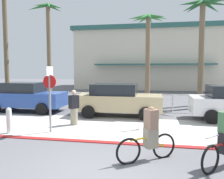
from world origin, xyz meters
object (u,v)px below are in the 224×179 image
(bollard_1, at_px, (9,120))
(palm_tree_0, at_px, (5,23))
(palm_tree_1, at_px, (48,31))
(cyclist_yellow_0, at_px, (149,135))
(palm_tree_2, at_px, (148,33))
(palm_tree_3, at_px, (202,24))
(car_tan_2, at_px, (118,100))
(car_blue_1, at_px, (26,97))
(pedestrian_1, at_px, (74,109))
(stop_sign_bike_lane, at_px, (50,90))

(bollard_1, bearing_deg, palm_tree_0, 124.64)
(palm_tree_1, relative_size, cyclist_yellow_0, 5.16)
(palm_tree_2, height_order, palm_tree_3, palm_tree_3)
(palm_tree_0, relative_size, palm_tree_3, 1.26)
(car_tan_2, xyz_separation_m, cyclist_yellow_0, (1.76, -5.78, -0.18))
(palm_tree_2, height_order, cyclist_yellow_0, palm_tree_2)
(palm_tree_0, xyz_separation_m, palm_tree_3, (15.06, -0.71, -0.74))
(palm_tree_3, xyz_separation_m, car_tan_2, (-4.91, -4.76, -4.61))
(palm_tree_0, height_order, palm_tree_1, palm_tree_0)
(palm_tree_0, xyz_separation_m, car_blue_1, (4.64, -5.08, -5.34))
(palm_tree_0, bearing_deg, pedestrian_1, -42.34)
(car_blue_1, height_order, cyclist_yellow_0, car_blue_1)
(palm_tree_1, distance_m, palm_tree_3, 12.16)
(stop_sign_bike_lane, relative_size, palm_tree_1, 0.32)
(bollard_1, xyz_separation_m, palm_tree_3, (8.46, 8.84, 4.96))
(palm_tree_0, xyz_separation_m, car_tan_2, (10.15, -5.47, -5.34))
(palm_tree_1, distance_m, pedestrian_1, 11.76)
(palm_tree_2, relative_size, cyclist_yellow_0, 4.37)
(stop_sign_bike_lane, xyz_separation_m, cyclist_yellow_0, (3.84, -2.14, -0.98))
(stop_sign_bike_lane, relative_size, cyclist_yellow_0, 1.65)
(car_tan_2, height_order, pedestrian_1, car_tan_2)
(bollard_1, height_order, palm_tree_1, palm_tree_1)
(palm_tree_0, relative_size, car_tan_2, 2.03)
(stop_sign_bike_lane, xyz_separation_m, palm_tree_1, (-5.00, 10.45, 4.00))
(stop_sign_bike_lane, xyz_separation_m, palm_tree_0, (-8.08, 9.12, 4.54))
(stop_sign_bike_lane, xyz_separation_m, car_tan_2, (2.07, 3.64, -0.81))
(palm_tree_0, relative_size, palm_tree_1, 1.12)
(bollard_1, bearing_deg, palm_tree_1, 107.93)
(palm_tree_3, relative_size, cyclist_yellow_0, 4.57)
(bollard_1, bearing_deg, cyclist_yellow_0, -17.75)
(palm_tree_0, bearing_deg, cyclist_yellow_0, -43.36)
(palm_tree_2, bearing_deg, cyclist_yellow_0, -87.80)
(palm_tree_1, bearing_deg, car_tan_2, -43.91)
(car_blue_1, bearing_deg, palm_tree_2, 43.90)
(palm_tree_2, distance_m, cyclist_yellow_0, 13.51)
(bollard_1, distance_m, car_blue_1, 4.89)
(palm_tree_2, bearing_deg, car_blue_1, -136.10)
(palm_tree_2, xyz_separation_m, pedestrian_1, (-2.86, -9.24, -4.57))
(palm_tree_1, distance_m, palm_tree_2, 8.36)
(palm_tree_3, distance_m, cyclist_yellow_0, 12.00)
(palm_tree_2, distance_m, palm_tree_3, 4.23)
(bollard_1, bearing_deg, car_blue_1, 113.61)
(palm_tree_1, relative_size, pedestrian_1, 5.13)
(palm_tree_3, bearing_deg, cyclist_yellow_0, -106.63)
(palm_tree_2, height_order, car_tan_2, palm_tree_2)
(palm_tree_0, distance_m, car_tan_2, 12.71)
(car_tan_2, bearing_deg, bollard_1, -131.06)
(palm_tree_3, bearing_deg, pedestrian_1, -132.51)
(palm_tree_0, height_order, cyclist_yellow_0, palm_tree_0)
(palm_tree_3, distance_m, car_blue_1, 12.20)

